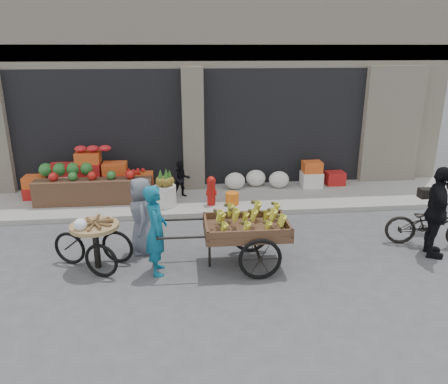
{
  "coord_description": "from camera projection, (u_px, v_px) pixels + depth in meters",
  "views": [
    {
      "loc": [
        -0.4,
        -6.35,
        3.77
      ],
      "look_at": [
        0.44,
        1.56,
        1.1
      ],
      "focal_mm": 35.0,
      "sensor_mm": 36.0,
      "label": 1
    }
  ],
  "objects": [
    {
      "name": "ground",
      "position": [
        207.0,
        286.0,
        7.22
      ],
      "size": [
        80.0,
        80.0,
        0.0
      ],
      "primitive_type": "plane",
      "color": "#424244",
      "rests_on": "ground"
    },
    {
      "name": "sidewalk",
      "position": [
        196.0,
        200.0,
        11.07
      ],
      "size": [
        18.0,
        2.2,
        0.12
      ],
      "primitive_type": "cube",
      "color": "gray",
      "rests_on": "ground"
    },
    {
      "name": "building",
      "position": [
        188.0,
        59.0,
        13.72
      ],
      "size": [
        14.0,
        6.45,
        7.0
      ],
      "color": "beige",
      "rests_on": "ground"
    },
    {
      "name": "fruit_display",
      "position": [
        96.0,
        177.0,
        10.88
      ],
      "size": [
        3.1,
        1.12,
        1.24
      ],
      "color": "#AB1917",
      "rests_on": "sidewalk"
    },
    {
      "name": "pineapple_bin",
      "position": [
        165.0,
        196.0,
        10.42
      ],
      "size": [
        0.52,
        0.52,
        0.5
      ],
      "primitive_type": "cylinder",
      "color": "silver",
      "rests_on": "sidewalk"
    },
    {
      "name": "fire_hydrant",
      "position": [
        211.0,
        189.0,
        10.44
      ],
      "size": [
        0.22,
        0.22,
        0.71
      ],
      "color": "#A5140F",
      "rests_on": "sidewalk"
    },
    {
      "name": "orange_bucket",
      "position": [
        232.0,
        199.0,
        10.52
      ],
      "size": [
        0.32,
        0.32,
        0.3
      ],
      "primitive_type": "cylinder",
      "color": "orange",
      "rests_on": "sidewalk"
    },
    {
      "name": "right_bay_goods",
      "position": [
        291.0,
        177.0,
        11.79
      ],
      "size": [
        3.35,
        0.6,
        0.7
      ],
      "color": "silver",
      "rests_on": "sidewalk"
    },
    {
      "name": "seated_person",
      "position": [
        181.0,
        179.0,
        10.96
      ],
      "size": [
        0.51,
        0.43,
        0.93
      ],
      "primitive_type": "imported",
      "rotation": [
        0.0,
        0.0,
        0.17
      ],
      "color": "black",
      "rests_on": "sidewalk"
    },
    {
      "name": "banana_cart",
      "position": [
        243.0,
        226.0,
        7.66
      ],
      "size": [
        2.53,
        1.13,
        1.05
      ],
      "rotation": [
        0.0,
        0.0,
        -0.01
      ],
      "color": "brown",
      "rests_on": "ground"
    },
    {
      "name": "vendor_woman",
      "position": [
        156.0,
        230.0,
        7.4
      ],
      "size": [
        0.41,
        0.6,
        1.6
      ],
      "primitive_type": "imported",
      "rotation": [
        0.0,
        0.0,
        1.62
      ],
      "color": "#105C7A",
      "rests_on": "ground"
    },
    {
      "name": "tricycle_cart",
      "position": [
        95.0,
        239.0,
        7.64
      ],
      "size": [
        1.45,
        1.09,
        0.95
      ],
      "rotation": [
        0.0,
        0.0,
        -0.38
      ],
      "color": "#9E7F51",
      "rests_on": "ground"
    },
    {
      "name": "vendor_grey",
      "position": [
        142.0,
        216.0,
        8.19
      ],
      "size": [
        0.58,
        0.79,
        1.48
      ],
      "primitive_type": "imported",
      "rotation": [
        0.0,
        0.0,
        -1.41
      ],
      "color": "slate",
      "rests_on": "ground"
    },
    {
      "name": "bicycle",
      "position": [
        432.0,
        225.0,
        8.53
      ],
      "size": [
        1.82,
        1.1,
        0.9
      ],
      "primitive_type": "imported",
      "rotation": [
        0.0,
        0.0,
        1.26
      ],
      "color": "black",
      "rests_on": "ground"
    },
    {
      "name": "cyclist",
      "position": [
        437.0,
        213.0,
        8.0
      ],
      "size": [
        0.71,
        1.09,
        1.73
      ],
      "primitive_type": "imported",
      "rotation": [
        0.0,
        0.0,
        1.26
      ],
      "color": "black",
      "rests_on": "ground"
    }
  ]
}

